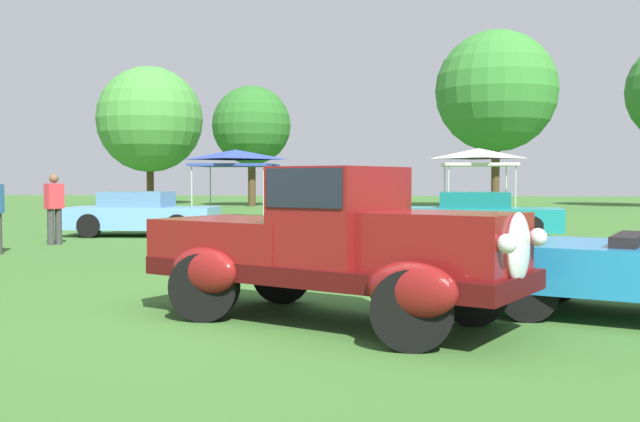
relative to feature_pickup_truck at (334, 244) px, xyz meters
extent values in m
plane|color=#386628|center=(-0.48, 0.11, -0.86)|extent=(120.00, 120.00, 0.00)
cube|color=#400B0B|center=(-0.03, 0.02, -0.30)|extent=(4.44, 3.25, 0.20)
cube|color=maroon|center=(1.09, -0.57, 0.08)|extent=(1.90, 1.70, 0.60)
ellipsoid|color=silver|center=(1.81, -0.95, 0.06)|extent=(0.38, 0.53, 0.68)
cube|color=maroon|center=(0.07, -0.04, 0.32)|extent=(1.54, 1.69, 1.04)
cube|color=black|center=(0.07, -0.04, 0.62)|extent=(1.47, 1.68, 0.40)
cube|color=maroon|center=(-1.10, 0.58, 0.00)|extent=(2.29, 2.11, 0.48)
ellipsoid|color=maroon|center=(1.49, 0.03, -0.30)|extent=(0.98, 0.75, 0.52)
ellipsoid|color=maroon|center=(0.82, -1.24, -0.30)|extent=(0.98, 0.75, 0.52)
ellipsoid|color=maroon|center=(-0.76, 1.22, -0.30)|extent=(0.98, 0.75, 0.52)
ellipsoid|color=maroon|center=(-1.43, -0.06, -0.30)|extent=(0.98, 0.75, 0.52)
sphere|color=silver|center=(2.05, -0.58, 0.14)|extent=(0.18, 0.18, 0.18)
sphere|color=silver|center=(1.65, -1.36, 0.14)|extent=(0.18, 0.18, 0.18)
cylinder|color=black|center=(1.49, 0.03, -0.48)|extent=(0.76, 0.24, 0.76)
cylinder|color=black|center=(0.82, -1.24, -0.48)|extent=(0.76, 0.24, 0.76)
cylinder|color=black|center=(-0.76, 1.22, -0.48)|extent=(0.76, 0.24, 0.76)
cylinder|color=black|center=(-1.43, -0.06, -0.48)|extent=(0.76, 0.24, 0.76)
cube|color=black|center=(3.28, 0.64, -0.05)|extent=(0.73, 1.22, 0.28)
cylinder|color=black|center=(2.71, 1.72, -0.53)|extent=(0.66, 0.20, 0.66)
cylinder|color=black|center=(2.11, 0.29, -0.53)|extent=(0.66, 0.20, 0.66)
cube|color=#669EDB|center=(-6.32, 11.60, -0.36)|extent=(4.05, 1.77, 0.60)
cube|color=#517EAF|center=(-6.48, 11.59, 0.14)|extent=(1.80, 1.48, 0.44)
cylinder|color=black|center=(-5.10, 10.85, -0.54)|extent=(0.64, 0.22, 0.64)
cylinder|color=black|center=(-7.51, 10.80, -0.54)|extent=(0.64, 0.22, 0.64)
cube|color=teal|center=(2.89, 11.94, -0.36)|extent=(4.29, 2.25, 0.60)
cube|color=#146A6E|center=(2.73, 11.96, 0.14)|extent=(1.99, 1.69, 0.44)
cylinder|color=black|center=(4.00, 11.00, -0.54)|extent=(0.64, 0.22, 0.64)
cylinder|color=black|center=(1.57, 11.35, -0.54)|extent=(0.64, 0.22, 0.64)
cylinder|color=#383838|center=(-7.42, 8.83, -0.43)|extent=(0.16, 0.16, 0.86)
cylinder|color=#383838|center=(-7.53, 8.66, -0.43)|extent=(0.16, 0.16, 0.86)
cube|color=#D1333D|center=(-7.48, 8.75, 0.30)|extent=(0.42, 0.47, 0.60)
sphere|color=brown|center=(-7.48, 8.75, 0.72)|extent=(0.22, 0.22, 0.22)
cylinder|color=#9E998E|center=(-0.87, 9.71, -0.43)|extent=(0.16, 0.16, 0.86)
cylinder|color=#9E998E|center=(-1.06, 9.66, -0.43)|extent=(0.16, 0.16, 0.86)
cube|color=gold|center=(-0.97, 9.69, 0.30)|extent=(0.44, 0.32, 0.60)
sphere|color=#936B4C|center=(-0.97, 9.69, 0.72)|extent=(0.22, 0.22, 0.22)
cylinder|color=#B7B7BC|center=(-4.31, 21.59, 0.16)|extent=(0.05, 0.05, 2.05)
cylinder|color=#B7B7BC|center=(-4.31, 18.87, 0.16)|extent=(0.05, 0.05, 2.05)
cylinder|color=#B7B7BC|center=(-7.04, 21.59, 0.16)|extent=(0.05, 0.05, 2.05)
cylinder|color=#B7B7BC|center=(-7.04, 18.87, 0.16)|extent=(0.05, 0.05, 2.05)
cube|color=#2D429E|center=(-5.68, 20.23, 1.24)|extent=(3.03, 3.03, 0.10)
pyramid|color=#2D429E|center=(-5.68, 20.23, 1.66)|extent=(2.97, 2.97, 0.38)
cylinder|color=#B7B7BC|center=(4.81, 21.20, 0.16)|extent=(0.05, 0.05, 2.05)
cylinder|color=#B7B7BC|center=(4.81, 18.83, 0.16)|extent=(0.05, 0.05, 2.05)
cylinder|color=#B7B7BC|center=(2.44, 21.20, 0.16)|extent=(0.05, 0.05, 2.05)
cylinder|color=#B7B7BC|center=(2.44, 18.83, 0.16)|extent=(0.05, 0.05, 2.05)
cube|color=silver|center=(3.63, 20.02, 1.24)|extent=(2.62, 2.62, 0.10)
pyramid|color=silver|center=(3.63, 20.02, 1.66)|extent=(2.57, 2.57, 0.38)
cylinder|color=#47331E|center=(-14.63, 36.05, 0.86)|extent=(0.44, 0.44, 3.44)
sphere|color=#428938|center=(-14.63, 36.05, 4.36)|extent=(6.48, 6.48, 6.48)
cylinder|color=#47331E|center=(-7.77, 33.70, 0.83)|extent=(0.44, 0.44, 3.40)
sphere|color=#286623|center=(-7.77, 33.70, 3.77)|extent=(4.51, 4.51, 4.51)
cylinder|color=#47331E|center=(5.80, 32.26, 1.37)|extent=(0.44, 0.44, 4.47)
sphere|color=#337A2D|center=(5.80, 32.26, 5.38)|extent=(6.46, 6.46, 6.46)
camera|label=1|loc=(0.71, -7.94, 0.71)|focal=41.29mm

